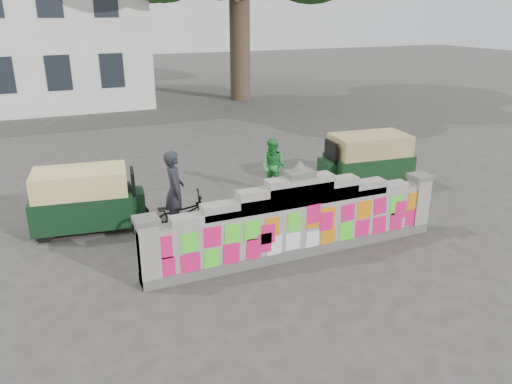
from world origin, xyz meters
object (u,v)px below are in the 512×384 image
rickshaw_right (366,160)px  cyclist_bike (176,216)px  rickshaw_left (85,199)px  pedestrian (274,167)px  cyclist_rider (175,201)px

rickshaw_right → cyclist_bike: bearing=17.8°
rickshaw_left → cyclist_bike: bearing=-29.0°
cyclist_bike → pedestrian: bearing=-51.5°
cyclist_bike → rickshaw_right: size_ratio=0.71×
pedestrian → rickshaw_right: size_ratio=0.56×
cyclist_rider → rickshaw_right: bearing=-67.8°
cyclist_rider → rickshaw_left: size_ratio=0.66×
cyclist_rider → rickshaw_left: (-1.74, 1.30, -0.13)m
cyclist_rider → pedestrian: 3.58m
cyclist_bike → rickshaw_right: (5.83, 1.25, 0.26)m
rickshaw_right → rickshaw_left: bearing=5.3°
pedestrian → rickshaw_right: 2.72m
cyclist_bike → cyclist_rider: cyclist_rider is taller
cyclist_rider → pedestrian: size_ratio=1.13×
cyclist_rider → rickshaw_right: (5.83, 1.25, -0.09)m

